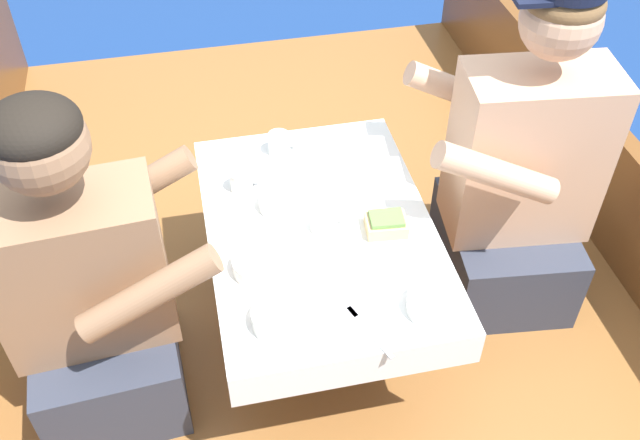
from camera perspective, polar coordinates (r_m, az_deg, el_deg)
ground_plane at (r=2.42m, az=-0.35°, el=-10.89°), size 60.00×60.00×0.00m
boat_deck at (r=2.32m, az=-0.36°, el=-9.17°), size 2.10×3.33×0.24m
gunwale_starboard at (r=2.43m, az=23.76°, el=0.17°), size 0.06×3.33×0.40m
cockpit_table at (r=1.90m, az=-0.00°, el=-1.47°), size 0.59×0.85×0.43m
person_port at (r=1.86m, az=-17.81°, el=-5.62°), size 0.54×0.47×0.95m
person_starboard at (r=2.10m, az=15.59°, el=3.09°), size 0.55×0.49×1.05m
plate_sandwich at (r=1.85m, az=5.27°, el=-0.93°), size 0.17×0.17×0.01m
plate_bread at (r=2.01m, az=-0.39°, el=3.79°), size 0.16×0.16×0.01m
sandwich at (r=1.83m, az=5.32°, el=-0.32°), size 0.11×0.09×0.05m
bowl_port_near at (r=1.74m, az=-4.83°, el=-3.46°), size 0.14×0.14×0.04m
bowl_starboard_near at (r=1.90m, az=-3.12°, el=1.61°), size 0.12×0.12×0.04m
bowl_center_far at (r=1.68m, az=9.16°, el=-6.57°), size 0.13×0.13×0.04m
bowl_port_far at (r=1.63m, az=-3.11°, el=-7.71°), size 0.14×0.14×0.04m
coffee_cup_port at (r=2.08m, az=-3.27°, el=6.18°), size 0.09×0.06×0.06m
coffee_cup_starboard at (r=1.96m, az=-6.29°, el=3.19°), size 0.09×0.06×0.06m
coffee_cup_center at (r=1.83m, az=0.32°, el=0.05°), size 0.10×0.07×0.06m
utensil_knife_starboard at (r=2.04m, az=-5.34°, el=4.03°), size 0.02×0.17×0.00m
utensil_spoon_center at (r=1.79m, az=1.06°, el=-2.70°), size 0.15×0.11×0.01m
utensil_fork_port at (r=1.64m, az=3.63°, el=-8.51°), size 0.08×0.17×0.00m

